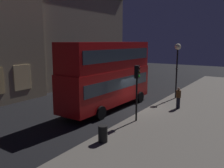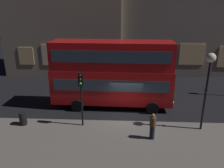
% 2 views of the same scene
% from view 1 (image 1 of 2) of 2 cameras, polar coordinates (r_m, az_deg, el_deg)
% --- Properties ---
extents(ground_plane, '(80.00, 80.00, 0.00)m').
position_cam_1_polar(ground_plane, '(20.19, 5.28, -5.74)').
color(ground_plane, black).
extents(sidewalk_slab, '(44.00, 8.40, 0.12)m').
position_cam_1_polar(sidewalk_slab, '(18.48, 19.81, -7.62)').
color(sidewalk_slab, '#5B564F').
rests_on(sidewalk_slab, ground).
extents(building_plain_facade, '(16.87, 7.33, 14.73)m').
position_cam_1_polar(building_plain_facade, '(34.08, -10.22, 13.07)').
color(building_plain_facade, gray).
rests_on(building_plain_facade, ground).
extents(double_decker_bus, '(9.83, 2.96, 5.43)m').
position_cam_1_polar(double_decker_bus, '(19.48, -0.96, 2.81)').
color(double_decker_bus, '#B20F0F').
rests_on(double_decker_bus, ground).
extents(traffic_light_near_kerb, '(0.33, 0.37, 3.79)m').
position_cam_1_polar(traffic_light_near_kerb, '(16.15, 5.96, 0.63)').
color(traffic_light_near_kerb, black).
rests_on(traffic_light_near_kerb, sidewalk_slab).
extents(traffic_light_far_side, '(0.35, 0.38, 3.97)m').
position_cam_1_polar(traffic_light_far_side, '(30.25, 6.01, 5.02)').
color(traffic_light_far_side, black).
rests_on(traffic_light_far_side, ground).
extents(street_lamp, '(0.58, 0.58, 5.17)m').
position_cam_1_polar(street_lamp, '(23.38, 15.22, 6.47)').
color(street_lamp, black).
rests_on(street_lamp, sidewalk_slab).
extents(pedestrian, '(0.39, 0.39, 1.71)m').
position_cam_1_polar(pedestrian, '(20.18, 15.43, -3.17)').
color(pedestrian, black).
rests_on(pedestrian, sidewalk_slab).
extents(litter_bin, '(0.51, 0.51, 0.91)m').
position_cam_1_polar(litter_bin, '(13.25, -2.18, -11.70)').
color(litter_bin, black).
rests_on(litter_bin, sidewalk_slab).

